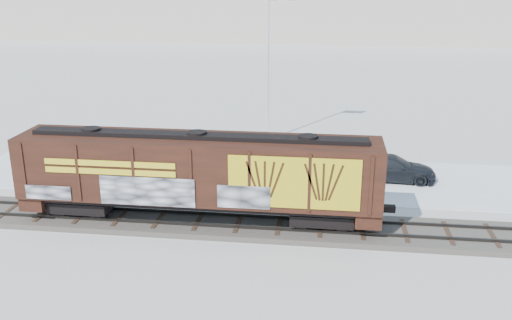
# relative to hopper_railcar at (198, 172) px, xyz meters

# --- Properties ---
(ground) EXTENTS (500.00, 500.00, 0.00)m
(ground) POSITION_rel_hopper_railcar_xyz_m (3.95, 0.01, -2.82)
(ground) COLOR white
(ground) RESTS_ON ground
(rail_track) EXTENTS (50.00, 3.40, 0.43)m
(rail_track) POSITION_rel_hopper_railcar_xyz_m (3.95, 0.01, -2.68)
(rail_track) COLOR #59544C
(rail_track) RESTS_ON ground
(parking_strip) EXTENTS (40.00, 8.00, 0.03)m
(parking_strip) POSITION_rel_hopper_railcar_xyz_m (3.95, 7.51, -2.81)
(parking_strip) COLOR white
(parking_strip) RESTS_ON ground
(hopper_railcar) EXTENTS (17.46, 3.06, 4.28)m
(hopper_railcar) POSITION_rel_hopper_railcar_xyz_m (0.00, 0.00, 0.00)
(hopper_railcar) COLOR black
(hopper_railcar) RESTS_ON rail_track
(flagpole) EXTENTS (2.30, 0.90, 11.35)m
(flagpole) POSITION_rel_hopper_railcar_xyz_m (1.80, 15.62, 1.36)
(flagpole) COLOR silver
(flagpole) RESTS_ON ground
(car_silver) EXTENTS (4.47, 1.88, 1.51)m
(car_silver) POSITION_rel_hopper_railcar_xyz_m (-3.27, 7.09, -2.04)
(car_silver) COLOR silver
(car_silver) RESTS_ON parking_strip
(car_white) EXTENTS (5.01, 2.23, 1.60)m
(car_white) POSITION_rel_hopper_railcar_xyz_m (-0.36, 7.84, -1.99)
(car_white) COLOR silver
(car_white) RESTS_ON parking_strip
(car_dark) EXTENTS (5.31, 2.32, 1.52)m
(car_dark) POSITION_rel_hopper_railcar_xyz_m (10.02, 7.84, -2.03)
(car_dark) COLOR #202429
(car_dark) RESTS_ON parking_strip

